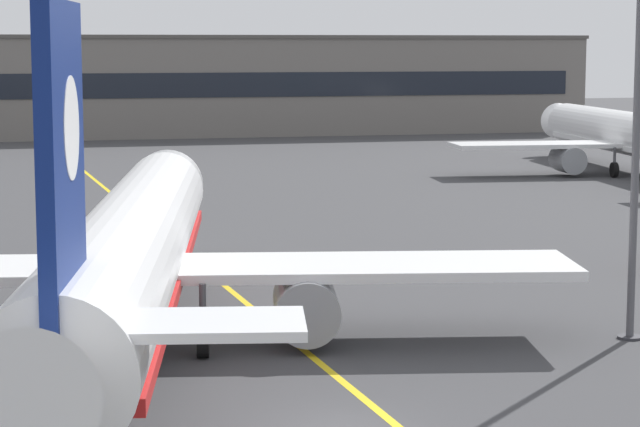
{
  "coord_description": "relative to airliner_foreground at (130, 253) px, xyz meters",
  "views": [
    {
      "loc": [
        -9.05,
        -33.31,
        10.67
      ],
      "look_at": [
        2.06,
        10.92,
        4.6
      ],
      "focal_mm": 71.51,
      "sensor_mm": 36.0,
      "label": 1
    }
  ],
  "objects": [
    {
      "name": "airliner_background",
      "position": [
        46.24,
        50.15,
        -0.19
      ],
      "size": [
        30.54,
        39.22,
        11.01
      ],
      "color": "white",
      "rests_on": "ground"
    },
    {
      "name": "airliner_foreground",
      "position": [
        0.0,
        0.0,
        0.0
      ],
      "size": [
        32.33,
        41.25,
        11.65
      ],
      "color": "white",
      "rests_on": "ground"
    },
    {
      "name": "safety_cone_by_nose_gear",
      "position": [
        -0.1,
        15.53,
        -3.11
      ],
      "size": [
        0.44,
        0.44,
        0.55
      ],
      "color": "orange",
      "rests_on": "ground"
    },
    {
      "name": "terminal_building",
      "position": [
        -1.52,
        105.14,
        2.5
      ],
      "size": [
        134.11,
        12.4,
        11.72
      ],
      "color": "slate",
      "rests_on": "ground"
    },
    {
      "name": "apron_lamp_post",
      "position": [
        17.75,
        -3.31,
        3.55
      ],
      "size": [
        2.24,
        0.9,
        13.23
      ],
      "color": "#515156",
      "rests_on": "ground"
    },
    {
      "name": "taxiway_centreline",
      "position": [
        4.75,
        18.66,
        -3.37
      ],
      "size": [
        9.36,
        179.79,
        0.01
      ],
      "primitive_type": "cube",
      "rotation": [
        0.0,
        0.0,
        0.05
      ],
      "color": "yellow",
      "rests_on": "ground"
    }
  ]
}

